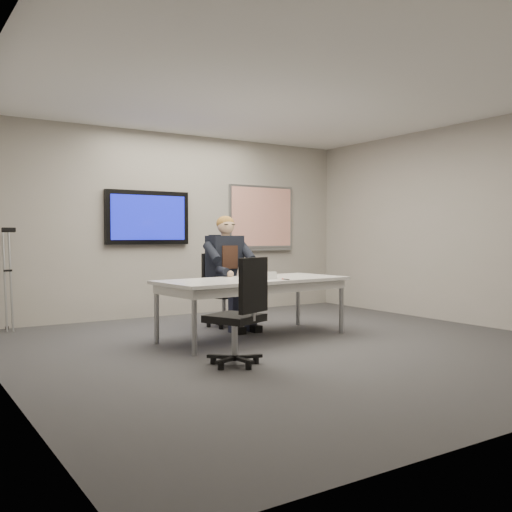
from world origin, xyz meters
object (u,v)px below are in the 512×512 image
office_chair_near (239,332)px  seated_person (232,283)px  office_chair_far (222,304)px  laptop (253,272)px  conference_table (254,285)px

office_chair_near → seated_person: 2.17m
office_chair_far → laptop: 0.89m
seated_person → laptop: size_ratio=4.63×
seated_person → laptop: 0.53m
office_chair_near → laptop: bearing=-150.4°
office_chair_far → office_chair_near: office_chair_near is taller
office_chair_far → office_chair_near: 2.38m
conference_table → office_chair_near: bearing=-133.2°
conference_table → laptop: laptop is taller
office_chair_far → office_chair_near: size_ratio=0.96×
office_chair_far → seated_person: 0.39m
conference_table → office_chair_far: office_chair_far is taller
conference_table → laptop: (0.13, 0.22, 0.14)m
conference_table → office_chair_near: size_ratio=2.34×
office_chair_far → laptop: (0.01, -0.76, 0.46)m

